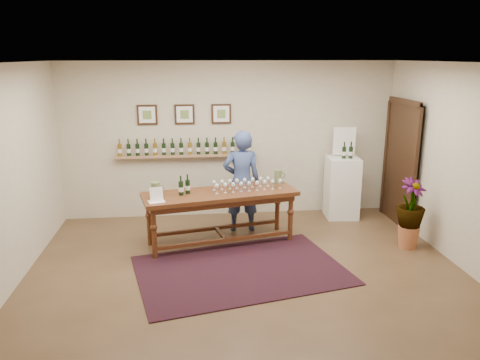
{
  "coord_description": "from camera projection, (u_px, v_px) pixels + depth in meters",
  "views": [
    {
      "loc": [
        -0.74,
        -5.84,
        2.88
      ],
      "look_at": [
        0.0,
        0.8,
        1.1
      ],
      "focal_mm": 35.0,
      "sensor_mm": 36.0,
      "label": 1
    }
  ],
  "objects": [
    {
      "name": "rug",
      "position": [
        241.0,
        270.0,
        6.48
      ],
      "size": [
        3.14,
        2.43,
        0.01
      ],
      "primitive_type": "cube",
      "rotation": [
        0.0,
        0.0,
        0.22
      ],
      "color": "#41120B",
      "rests_on": "ground"
    },
    {
      "name": "pitcher_right",
      "position": [
        278.0,
        177.0,
        7.68
      ],
      "size": [
        0.19,
        0.19,
        0.23
      ],
      "primitive_type": null,
      "rotation": [
        0.0,
        0.0,
        0.32
      ],
      "color": "#606C43",
      "rests_on": "tasting_table"
    },
    {
      "name": "potted_plant",
      "position": [
        410.0,
        214.0,
        7.12
      ],
      "size": [
        0.65,
        0.65,
        0.95
      ],
      "rotation": [
        0.0,
        0.0,
        0.39
      ],
      "color": "#AF603A",
      "rests_on": "ground"
    },
    {
      "name": "room_shell",
      "position": [
        353.0,
        160.0,
        8.15
      ],
      "size": [
        6.0,
        6.0,
        6.0
      ],
      "color": "beige",
      "rests_on": "ground"
    },
    {
      "name": "table_glasses",
      "position": [
        243.0,
        185.0,
        7.34
      ],
      "size": [
        1.22,
        0.48,
        0.16
      ],
      "primitive_type": null,
      "rotation": [
        0.0,
        0.0,
        0.17
      ],
      "color": "silver",
      "rests_on": "tasting_table"
    },
    {
      "name": "display_pedestal",
      "position": [
        342.0,
        187.0,
        8.52
      ],
      "size": [
        0.6,
        0.6,
        1.11
      ],
      "primitive_type": "cube",
      "rotation": [
        0.0,
        0.0,
        -0.07
      ],
      "color": "white",
      "rests_on": "ground"
    },
    {
      "name": "info_sign",
      "position": [
        344.0,
        141.0,
        8.43
      ],
      "size": [
        0.4,
        0.05,
        0.56
      ],
      "primitive_type": "cube",
      "rotation": [
        0.0,
        0.0,
        -0.07
      ],
      "color": "white",
      "rests_on": "display_pedestal"
    },
    {
      "name": "table_bottles",
      "position": [
        184.0,
        186.0,
        7.08
      ],
      "size": [
        0.27,
        0.17,
        0.27
      ],
      "primitive_type": null,
      "rotation": [
        0.0,
        0.0,
        0.1
      ],
      "color": "black",
      "rests_on": "tasting_table"
    },
    {
      "name": "ground",
      "position": [
        246.0,
        272.0,
        6.43
      ],
      "size": [
        6.0,
        6.0,
        0.0
      ],
      "primitive_type": "plane",
      "color": "#4D3722",
      "rests_on": "ground"
    },
    {
      "name": "pitcher_left",
      "position": [
        156.0,
        190.0,
        6.9
      ],
      "size": [
        0.19,
        0.19,
        0.24
      ],
      "primitive_type": null,
      "rotation": [
        0.0,
        0.0,
        0.27
      ],
      "color": "#606C43",
      "rests_on": "tasting_table"
    },
    {
      "name": "pedestal_bottles",
      "position": [
        348.0,
        149.0,
        8.27
      ],
      "size": [
        0.34,
        0.11,
        0.33
      ],
      "primitive_type": null,
      "rotation": [
        0.0,
        0.0,
        -0.07
      ],
      "color": "black",
      "rests_on": "display_pedestal"
    },
    {
      "name": "person",
      "position": [
        242.0,
        181.0,
        7.79
      ],
      "size": [
        0.63,
        0.42,
        1.71
      ],
      "primitive_type": "imported",
      "rotation": [
        0.0,
        0.0,
        3.16
      ],
      "color": "navy",
      "rests_on": "ground"
    },
    {
      "name": "menu_card",
      "position": [
        156.0,
        194.0,
        6.74
      ],
      "size": [
        0.27,
        0.22,
        0.21
      ],
      "primitive_type": "cube",
      "rotation": [
        0.0,
        0.0,
        0.28
      ],
      "color": "white",
      "rests_on": "tasting_table"
    },
    {
      "name": "tasting_table",
      "position": [
        220.0,
        200.0,
        7.26
      ],
      "size": [
        2.48,
        1.23,
        0.84
      ],
      "rotation": [
        0.0,
        0.0,
        0.21
      ],
      "color": "#412210",
      "rests_on": "ground"
    }
  ]
}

